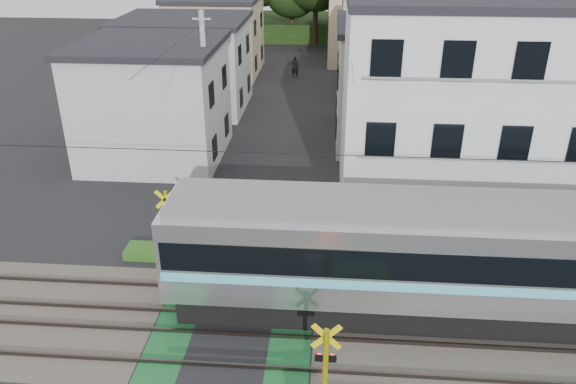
# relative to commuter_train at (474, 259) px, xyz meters

# --- Properties ---
(ground) EXTENTS (120.00, 120.00, 0.00)m
(ground) POSITION_rel_commuter_train_xyz_m (-7.63, -1.20, -2.17)
(ground) COLOR black
(track_bed) EXTENTS (120.00, 120.00, 0.14)m
(track_bed) POSITION_rel_commuter_train_xyz_m (-7.63, -1.20, -2.13)
(track_bed) COLOR #47423A
(track_bed) RESTS_ON ground
(commuter_train) EXTENTS (19.77, 3.11, 4.11)m
(commuter_train) POSITION_rel_commuter_train_xyz_m (0.00, 0.00, 0.00)
(commuter_train) COLOR black
(commuter_train) RESTS_ON ground
(crossing_signal_far) EXTENTS (4.74, 0.65, 3.09)m
(crossing_signal_far) POSITION_rel_commuter_train_xyz_m (-10.22, 2.45, -1.46)
(crossing_signal_far) COLOR yellow
(crossing_signal_far) RESTS_ON ground
(apartment_block) EXTENTS (10.20, 8.36, 9.30)m
(apartment_block) POSITION_rel_commuter_train_xyz_m (0.87, 8.29, 2.48)
(apartment_block) COLOR silver
(apartment_block) RESTS_ON ground
(houses_row) EXTENTS (22.07, 31.35, 6.80)m
(houses_row) POSITION_rel_commuter_train_xyz_m (-7.38, 24.72, 1.07)
(houses_row) COLOR #AFB3B5
(houses_row) RESTS_ON ground
(catenary) EXTENTS (60.00, 5.04, 7.00)m
(catenary) POSITION_rel_commuter_train_xyz_m (-1.63, -1.17, 1.52)
(catenary) COLOR #2D2D33
(catenary) RESTS_ON ground
(utility_poles) EXTENTS (7.90, 42.00, 8.00)m
(utility_poles) POSITION_rel_commuter_train_xyz_m (-8.68, 21.81, 1.91)
(utility_poles) COLOR #A5A5A0
(utility_poles) RESTS_ON ground
(pedestrian) EXTENTS (0.67, 0.47, 1.75)m
(pedestrian) POSITION_rel_commuter_train_xyz_m (-7.76, 30.50, -1.30)
(pedestrian) COLOR black
(pedestrian) RESTS_ON ground
(weed_patches) EXTENTS (10.25, 8.80, 0.40)m
(weed_patches) POSITION_rel_commuter_train_xyz_m (-5.87, -1.29, -1.99)
(weed_patches) COLOR #2D5E1E
(weed_patches) RESTS_ON ground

